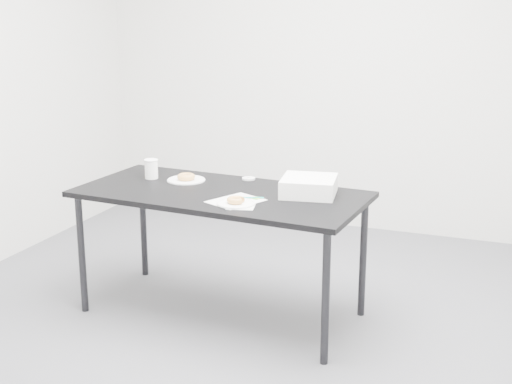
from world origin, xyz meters
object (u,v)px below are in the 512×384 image
(table, at_px, (221,201))
(plate_far, at_px, (186,180))
(bakery_box, at_px, (309,186))
(plate_near, at_px, (236,203))
(donut_far, at_px, (186,177))
(scorecard, at_px, (236,201))
(pen, at_px, (252,198))
(donut_near, at_px, (236,200))
(coffee_cup, at_px, (151,169))

(table, height_order, plate_far, plate_far)
(bakery_box, bearing_deg, plate_near, -142.08)
(donut_far, bearing_deg, scorecard, -34.35)
(scorecard, xyz_separation_m, pen, (0.07, 0.08, 0.01))
(scorecard, xyz_separation_m, plate_far, (-0.45, 0.31, 0.00))
(table, bearing_deg, donut_near, -45.16)
(coffee_cup, xyz_separation_m, bakery_box, (1.00, -0.01, -0.01))
(coffee_cup, height_order, bakery_box, coffee_cup)
(donut_far, distance_m, coffee_cup, 0.23)
(scorecard, height_order, pen, pen)
(table, bearing_deg, donut_far, 155.54)
(table, distance_m, donut_near, 0.29)
(pen, xyz_separation_m, bakery_box, (0.26, 0.19, 0.04))
(scorecard, xyz_separation_m, coffee_cup, (-0.67, 0.28, 0.06))
(scorecard, height_order, coffee_cup, coffee_cup)
(scorecard, height_order, plate_near, plate_near)
(coffee_cup, bearing_deg, donut_far, 6.34)
(donut_near, bearing_deg, coffee_cup, 153.90)
(table, xyz_separation_m, plate_near, (0.18, -0.21, 0.06))
(pen, relative_size, donut_far, 1.18)
(donut_near, distance_m, donut_far, 0.60)
(donut_far, bearing_deg, bakery_box, -2.89)
(plate_near, distance_m, coffee_cup, 0.78)
(donut_near, bearing_deg, plate_far, 142.41)
(bakery_box, bearing_deg, donut_far, 167.75)
(table, height_order, bakery_box, bakery_box)
(plate_near, height_order, coffee_cup, coffee_cup)
(pen, xyz_separation_m, coffee_cup, (-0.74, 0.21, 0.05))
(table, relative_size, pen, 13.17)
(table, relative_size, bakery_box, 5.69)
(scorecard, distance_m, coffee_cup, 0.73)
(plate_far, bearing_deg, table, -28.28)
(donut_near, bearing_deg, pen, 73.57)
(scorecard, bearing_deg, coffee_cup, -178.18)
(table, relative_size, plate_far, 7.33)
(plate_far, relative_size, coffee_cup, 1.93)
(plate_near, xyz_separation_m, donut_far, (-0.48, 0.37, 0.02))
(plate_near, bearing_deg, donut_near, 0.00)
(scorecard, height_order, bakery_box, bakery_box)
(plate_near, relative_size, bakery_box, 0.70)
(table, xyz_separation_m, coffee_cup, (-0.52, 0.13, 0.12))
(plate_near, distance_m, bakery_box, 0.45)
(pen, xyz_separation_m, plate_near, (-0.04, -0.13, -0.00))
(donut_near, xyz_separation_m, bakery_box, (0.30, 0.33, 0.02))
(table, xyz_separation_m, bakery_box, (0.48, 0.12, 0.11))
(donut_far, height_order, bakery_box, bakery_box)
(table, height_order, scorecard, scorecard)
(plate_far, bearing_deg, donut_near, -37.59)
(pen, relative_size, plate_far, 0.56)
(plate_near, height_order, bakery_box, bakery_box)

